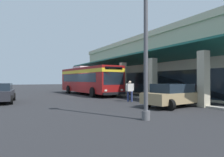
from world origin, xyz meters
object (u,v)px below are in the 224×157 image
at_px(lot_light_pole, 146,28).
at_px(parked_sedan_charcoal, 0,93).
at_px(potted_palm, 106,87).
at_px(transit_bus, 88,79).
at_px(pedestrian, 130,90).
at_px(parked_sedan_tan, 174,95).

bearing_deg(lot_light_pole, parked_sedan_charcoal, -150.76).
bearing_deg(lot_light_pole, potted_palm, 159.16).
bearing_deg(transit_bus, pedestrian, 1.55).
xyz_separation_m(parked_sedan_charcoal, parked_sedan_tan, (7.75, 10.00, 0.00)).
height_order(parked_sedan_charcoal, parked_sedan_tan, same).
bearing_deg(lot_light_pole, parked_sedan_tan, 122.61).
height_order(transit_bus, parked_sedan_charcoal, transit_bus).
xyz_separation_m(potted_palm, lot_light_pole, (19.70, -7.50, 3.26)).
bearing_deg(potted_palm, transit_bus, -45.74).
distance_m(parked_sedan_charcoal, pedestrian, 9.92).
xyz_separation_m(transit_bus, parked_sedan_tan, (12.74, 1.08, -1.10)).
relative_size(parked_sedan_charcoal, parked_sedan_tan, 0.99).
relative_size(transit_bus, parked_sedan_tan, 2.47).
distance_m(parked_sedan_charcoal, potted_palm, 16.24).
xyz_separation_m(parked_sedan_charcoal, lot_light_pole, (10.42, 5.83, 3.19)).
distance_m(transit_bus, parked_sedan_charcoal, 10.28).
height_order(transit_bus, parked_sedan_tan, transit_bus).
height_order(parked_sedan_charcoal, potted_palm, potted_palm).
relative_size(transit_bus, parked_sedan_charcoal, 2.51).
xyz_separation_m(transit_bus, parked_sedan_charcoal, (4.98, -8.92, -1.10)).
xyz_separation_m(parked_sedan_charcoal, pedestrian, (3.80, 9.16, 0.17)).
relative_size(parked_sedan_tan, potted_palm, 1.47).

